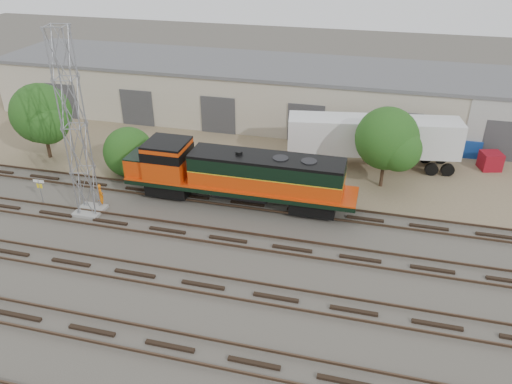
% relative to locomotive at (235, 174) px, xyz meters
% --- Properties ---
extents(ground, '(140.00, 140.00, 0.00)m').
position_rel_locomotive_xyz_m(ground, '(0.82, -6.00, -2.21)').
color(ground, '#47423A').
rests_on(ground, ground).
extents(dirt_strip, '(80.00, 16.00, 0.02)m').
position_rel_locomotive_xyz_m(dirt_strip, '(0.82, 9.00, -2.20)').
color(dirt_strip, '#726047').
rests_on(dirt_strip, ground).
extents(tracks, '(80.00, 20.40, 0.28)m').
position_rel_locomotive_xyz_m(tracks, '(0.82, -9.00, -2.13)').
color(tracks, black).
rests_on(tracks, ground).
extents(warehouse, '(58.40, 10.40, 5.30)m').
position_rel_locomotive_xyz_m(warehouse, '(0.86, 16.98, 0.44)').
color(warehouse, '#B7AE98').
rests_on(warehouse, ground).
extents(locomotive, '(15.88, 2.79, 3.82)m').
position_rel_locomotive_xyz_m(locomotive, '(0.00, 0.00, 0.00)').
color(locomotive, black).
rests_on(locomotive, tracks).
extents(signal_tower, '(1.79, 1.79, 12.10)m').
position_rel_locomotive_xyz_m(signal_tower, '(-9.16, -3.59, 3.69)').
color(signal_tower, gray).
rests_on(signal_tower, ground).
extents(sign_post, '(0.81, 0.06, 1.97)m').
position_rel_locomotive_xyz_m(sign_post, '(-12.76, -3.55, -0.83)').
color(sign_post, gray).
rests_on(sign_post, ground).
extents(worker, '(0.74, 0.70, 1.70)m').
position_rel_locomotive_xyz_m(worker, '(-8.76, -2.72, -1.36)').
color(worker, orange).
rests_on(worker, ground).
extents(semi_trailer, '(13.28, 4.61, 4.01)m').
position_rel_locomotive_xyz_m(semi_trailer, '(8.95, 8.26, 0.31)').
color(semi_trailer, silver).
rests_on(semi_trailer, ground).
extents(dumpster_blue, '(1.67, 1.57, 1.50)m').
position_rel_locomotive_xyz_m(dumpster_blue, '(16.49, 12.47, -1.46)').
color(dumpster_blue, navy).
rests_on(dumpster_blue, ground).
extents(dumpster_red, '(1.82, 1.75, 1.40)m').
position_rel_locomotive_xyz_m(dumpster_red, '(17.77, 10.10, -1.51)').
color(dumpster_red, maroon).
rests_on(dumpster_red, ground).
extents(tree_west, '(4.96, 4.73, 6.18)m').
position_rel_locomotive_xyz_m(tree_west, '(-16.76, 3.23, 1.48)').
color(tree_west, '#382619').
rests_on(tree_west, ground).
extents(tree_mid, '(4.02, 3.83, 3.83)m').
position_rel_locomotive_xyz_m(tree_mid, '(-9.09, 2.48, -0.62)').
color(tree_mid, '#382619').
rests_on(tree_mid, ground).
extents(tree_east, '(4.68, 4.45, 6.01)m').
position_rel_locomotive_xyz_m(tree_east, '(9.85, 4.88, 1.46)').
color(tree_east, '#382619').
rests_on(tree_east, ground).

